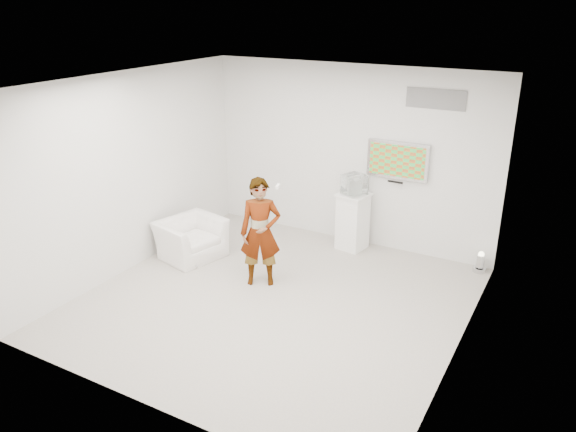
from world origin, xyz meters
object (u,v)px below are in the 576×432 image
at_px(armchair, 191,239).
at_px(floor_uplight, 480,262).
at_px(tv, 398,160).
at_px(person, 260,232).
at_px(pedestal, 353,221).

bearing_deg(armchair, floor_uplight, -53.51).
relative_size(tv, person, 0.62).
distance_m(tv, pedestal, 1.26).
xyz_separation_m(pedestal, floor_uplight, (2.08, 0.14, -0.32)).
xyz_separation_m(tv, pedestal, (-0.61, -0.27, -1.07)).
bearing_deg(tv, person, -122.08).
bearing_deg(floor_uplight, person, -144.97).
distance_m(person, floor_uplight, 3.44).
height_order(person, armchair, person).
bearing_deg(armchair, pedestal, -39.31).
distance_m(person, armchair, 1.57).
height_order(armchair, pedestal, pedestal).
height_order(person, floor_uplight, person).
bearing_deg(person, floor_uplight, 6.04).
relative_size(armchair, pedestal, 1.01).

